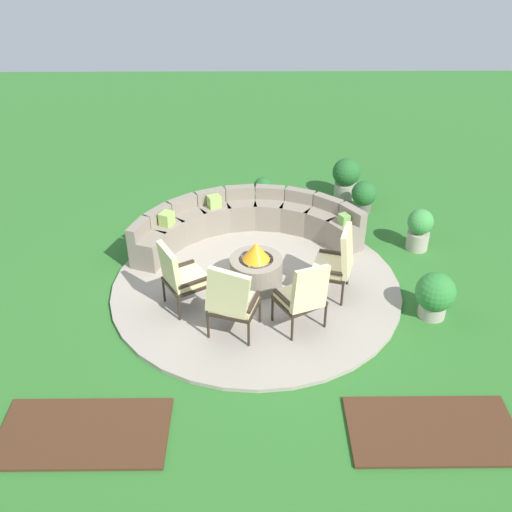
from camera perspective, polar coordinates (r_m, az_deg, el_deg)
ground_plane at (r=9.03m, az=0.01°, el=-3.09°), size 24.00×24.00×0.00m
patio_circle at (r=9.01m, az=0.01°, el=-2.93°), size 4.42×4.42×0.06m
mulch_bed_left at (r=7.20m, az=-16.47°, el=-16.22°), size 1.93×1.01×0.04m
mulch_bed_right at (r=7.24m, az=16.84°, el=-15.97°), size 1.93×1.01×0.04m
fire_pit at (r=8.83m, az=0.01°, el=-1.24°), size 0.80×0.80×0.75m
curved_stone_bench at (r=10.02m, az=-1.21°, el=3.30°), size 3.84×1.77×0.71m
lounge_chair_front_left at (r=8.30m, az=-7.39°, el=-1.87°), size 0.77×0.77×1.07m
lounge_chair_front_right at (r=7.72m, az=-2.41°, el=-4.33°), size 0.76×0.73×1.17m
lounge_chair_back_left at (r=7.88m, az=4.65°, el=-3.82°), size 0.78×0.78×1.08m
lounge_chair_back_right at (r=8.57m, az=7.93°, el=-0.49°), size 0.70×0.72×1.12m
potted_plant_0 at (r=10.15m, az=15.69°, el=2.66°), size 0.43×0.43×0.73m
potted_plant_1 at (r=11.58m, az=8.81°, el=7.69°), size 0.54×0.54×0.80m
potted_plant_2 at (r=8.64m, az=17.11°, el=-3.60°), size 0.57×0.57×0.70m
potted_plant_3 at (r=11.21m, az=0.67°, el=6.48°), size 0.36×0.36×0.56m
potted_plant_4 at (r=11.11m, az=10.49°, el=5.80°), size 0.47×0.47×0.63m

